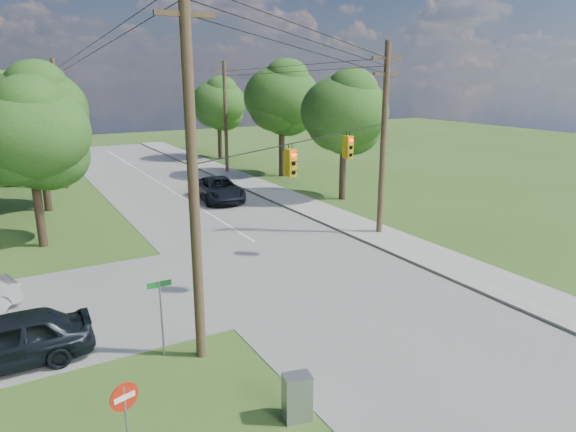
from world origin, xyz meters
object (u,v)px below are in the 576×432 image
pole_sw (192,164)px  car_main_north (219,189)px  do_not_enter_sign (125,405)px  pole_north_w (60,124)px  pole_ne (384,137)px  pole_north_e (226,117)px  control_cabinet (297,397)px  car_cross_dark (8,341)px

pole_sw → car_main_north: pole_sw is taller
do_not_enter_sign → pole_north_w: bearing=68.9°
pole_ne → do_not_enter_sign: pole_ne is taller
pole_sw → pole_north_e: 32.55m
pole_north_e → control_cabinet: pole_north_e is taller
pole_north_w → car_main_north: (9.05, -10.01, -4.29)m
car_main_north → pole_ne: bearing=-60.3°
car_cross_dark → car_main_north: (14.01, 17.29, -0.03)m
pole_sw → car_main_north: size_ratio=2.05×
pole_north_e → do_not_enter_sign: size_ratio=4.78×
pole_north_e → control_cabinet: size_ratio=7.81×
pole_sw → car_main_north: 22.08m
pole_sw → do_not_enter_sign: bearing=-130.2°
car_cross_dark → do_not_enter_sign: (2.24, -5.98, 0.67)m
control_cabinet → pole_sw: bearing=116.7°
pole_sw → do_not_enter_sign: pole_sw is taller
car_cross_dark → pole_sw: bearing=68.8°
pole_north_w → control_cabinet: pole_north_w is taller
pole_sw → pole_ne: size_ratio=1.14×
pole_sw → control_cabinet: size_ratio=9.38×
pole_ne → pole_north_e: pole_ne is taller
car_cross_dark → pole_ne: bearing=107.7°
car_main_north → do_not_enter_sign: bearing=-109.2°
control_cabinet → do_not_enter_sign: bearing=-175.0°
pole_ne → control_cabinet: bearing=-136.4°
pole_sw → car_cross_dark: pole_sw is taller
pole_ne → pole_north_w: bearing=122.3°
pole_ne → pole_north_e: bearing=90.0°
pole_north_w → do_not_enter_sign: 33.59m
pole_ne → pole_sw: bearing=-150.6°
pole_sw → pole_ne: (13.50, 7.60, -0.76)m
do_not_enter_sign → car_main_north: bearing=46.8°
pole_sw → pole_north_e: (13.50, 29.60, -1.10)m
pole_north_w → car_main_north: 14.16m
pole_north_e → car_main_north: (-4.85, -10.01, -4.29)m
pole_north_w → car_cross_dark: (-4.96, -27.30, -4.26)m
pole_sw → car_main_north: (8.65, 19.59, -5.39)m
pole_north_w → car_main_north: pole_north_w is taller
do_not_enter_sign → pole_sw: bearing=33.4°
pole_north_e → car_cross_dark: bearing=-124.6°
car_cross_dark → car_main_north: size_ratio=0.84×
car_main_north → pole_north_w: bearing=139.8°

